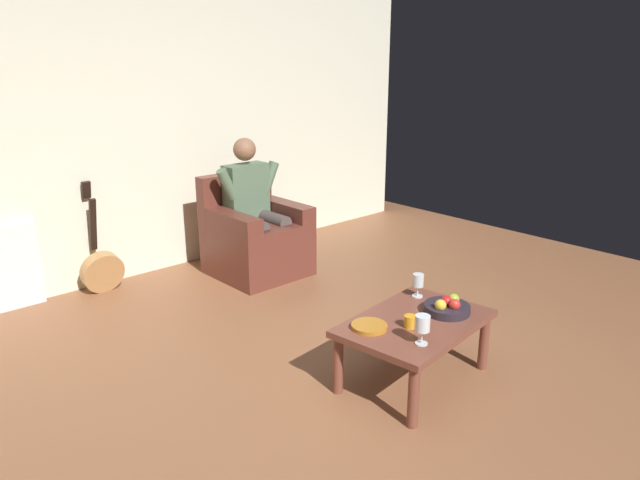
# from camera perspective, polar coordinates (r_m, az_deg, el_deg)

# --- Properties ---
(ground_plane) EXTENTS (7.31, 7.31, 0.00)m
(ground_plane) POSITION_cam_1_polar(r_m,az_deg,el_deg) (3.43, 7.77, -16.37)
(ground_plane) COLOR brown
(wall_back) EXTENTS (6.49, 0.06, 2.70)m
(wall_back) POSITION_cam_1_polar(r_m,az_deg,el_deg) (5.34, -17.86, 10.75)
(wall_back) COLOR silver
(wall_back) RESTS_ON ground
(armchair) EXTENTS (0.74, 0.75, 0.88)m
(armchair) POSITION_cam_1_polar(r_m,az_deg,el_deg) (5.32, -6.26, 0.13)
(armchair) COLOR brown
(armchair) RESTS_ON ground
(person_seated) EXTENTS (0.65, 0.56, 1.20)m
(person_seated) POSITION_cam_1_polar(r_m,az_deg,el_deg) (5.23, -6.35, 3.53)
(person_seated) COLOR #516A4F
(person_seated) RESTS_ON ground
(coffee_table) EXTENTS (0.98, 0.71, 0.40)m
(coffee_table) POSITION_cam_1_polar(r_m,az_deg,el_deg) (3.60, 9.10, -8.44)
(coffee_table) COLOR brown
(coffee_table) RESTS_ON ground
(guitar) EXTENTS (0.35, 0.26, 0.92)m
(guitar) POSITION_cam_1_polar(r_m,az_deg,el_deg) (5.23, -20.23, -2.51)
(guitar) COLOR #AF7C49
(guitar) RESTS_ON ground
(wine_glass_near) EXTENTS (0.08, 0.08, 0.17)m
(wine_glass_near) POSITION_cam_1_polar(r_m,az_deg,el_deg) (3.26, 9.80, -8.05)
(wine_glass_near) COLOR silver
(wine_glass_near) RESTS_ON coffee_table
(wine_glass_far) EXTENTS (0.07, 0.07, 0.15)m
(wine_glass_far) POSITION_cam_1_polar(r_m,az_deg,el_deg) (3.87, 9.40, -3.99)
(wine_glass_far) COLOR silver
(wine_glass_far) RESTS_ON coffee_table
(fruit_bowl) EXTENTS (0.28, 0.28, 0.11)m
(fruit_bowl) POSITION_cam_1_polar(r_m,az_deg,el_deg) (3.70, 12.13, -6.31)
(fruit_bowl) COLOR #28212B
(fruit_bowl) RESTS_ON coffee_table
(decorative_dish) EXTENTS (0.21, 0.21, 0.02)m
(decorative_dish) POSITION_cam_1_polar(r_m,az_deg,el_deg) (3.44, 4.75, -8.27)
(decorative_dish) COLOR #B06D21
(decorative_dish) RESTS_ON coffee_table
(candle_jar) EXTENTS (0.07, 0.07, 0.07)m
(candle_jar) POSITION_cam_1_polar(r_m,az_deg,el_deg) (3.47, 8.66, -7.74)
(candle_jar) COLOR orange
(candle_jar) RESTS_ON coffee_table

